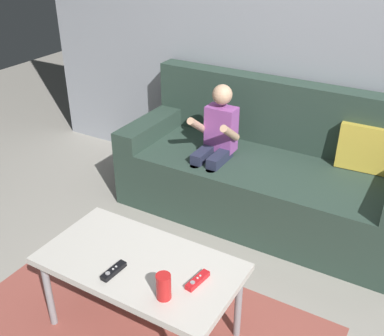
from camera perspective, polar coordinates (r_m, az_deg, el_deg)
The scene contains 8 objects.
wall_back at distance 3.27m, azimuth 15.81°, elevation 16.18°, with size 4.73×0.05×2.50m, color #999EA8.
couch at distance 3.28m, azimuth 9.36°, elevation -0.68°, with size 2.00×0.80×0.91m.
person_seated_on_couch at distance 3.14m, azimuth 2.88°, elevation 3.04°, with size 0.29×0.36×0.93m.
coffee_table at distance 2.28m, azimuth -6.44°, elevation -12.16°, with size 0.97×0.52×0.45m.
area_rug at distance 2.57m, azimuth -5.93°, elevation -19.05°, with size 1.86×1.08×0.01m, color #9E4C42.
game_remote_black_near_edge at distance 2.20m, azimuth -9.65°, elevation -12.42°, with size 0.05×0.14×0.03m.
game_remote_red_center at distance 2.13m, azimuth 0.72°, elevation -13.67°, with size 0.05×0.14×0.03m.
soda_can at distance 2.03m, azimuth -3.53°, elevation -14.40°, with size 0.07×0.07×0.12m, color red.
Camera 1 is at (0.82, -1.37, 1.89)m, focal length 43.20 mm.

